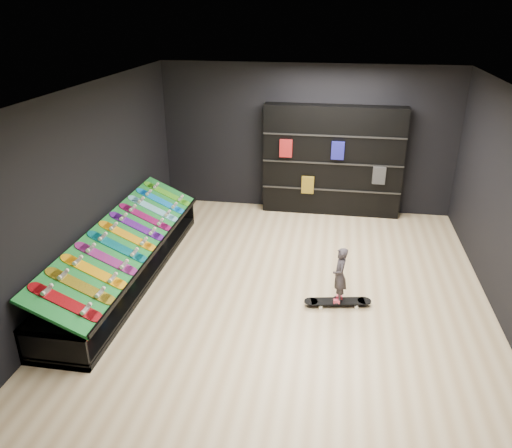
% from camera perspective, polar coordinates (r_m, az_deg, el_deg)
% --- Properties ---
extents(floor, '(6.00, 7.00, 0.01)m').
position_cam_1_polar(floor, '(7.74, 3.44, -7.63)').
color(floor, beige).
rests_on(floor, ground).
extents(ceiling, '(6.00, 7.00, 0.01)m').
position_cam_1_polar(ceiling, '(6.69, 4.08, 14.87)').
color(ceiling, white).
rests_on(ceiling, ground).
extents(wall_back, '(6.00, 0.02, 3.00)m').
position_cam_1_polar(wall_back, '(10.41, 5.79, 9.63)').
color(wall_back, black).
rests_on(wall_back, ground).
extents(wall_front, '(6.00, 0.02, 3.00)m').
position_cam_1_polar(wall_front, '(4.04, -1.68, -15.11)').
color(wall_front, black).
rests_on(wall_front, ground).
extents(wall_left, '(0.02, 7.00, 3.00)m').
position_cam_1_polar(wall_left, '(7.93, -18.42, 3.93)').
color(wall_left, black).
rests_on(wall_left, ground).
extents(display_rack, '(0.90, 4.50, 0.50)m').
position_cam_1_polar(display_rack, '(8.23, -14.51, -4.39)').
color(display_rack, black).
rests_on(display_rack, ground).
extents(turf_ramp, '(0.92, 4.50, 0.46)m').
position_cam_1_polar(turf_ramp, '(8.01, -14.51, -1.51)').
color(turf_ramp, '#106824').
rests_on(turf_ramp, display_rack).
extents(back_shelving, '(2.79, 0.33, 2.24)m').
position_cam_1_polar(back_shelving, '(10.32, 8.72, 7.14)').
color(back_shelving, black).
rests_on(back_shelving, ground).
extents(floor_skateboard, '(1.00, 0.40, 0.09)m').
position_cam_1_polar(floor_skateboard, '(7.45, 9.31, -8.91)').
color(floor_skateboard, black).
rests_on(floor_skateboard, ground).
extents(child, '(0.16, 0.21, 0.51)m').
position_cam_1_polar(child, '(7.29, 9.46, -6.94)').
color(child, black).
rests_on(child, floor_skateboard).
extents(display_board_0, '(0.93, 0.22, 0.50)m').
position_cam_1_polar(display_board_0, '(6.52, -20.95, -8.34)').
color(display_board_0, red).
rests_on(display_board_0, turf_ramp).
extents(display_board_1, '(0.93, 0.22, 0.50)m').
position_cam_1_polar(display_board_1, '(6.80, -19.41, -6.71)').
color(display_board_1, yellow).
rests_on(display_board_1, turf_ramp).
extents(display_board_2, '(0.93, 0.22, 0.50)m').
position_cam_1_polar(display_board_2, '(7.08, -18.01, -5.20)').
color(display_board_2, yellow).
rests_on(display_board_2, turf_ramp).
extents(display_board_3, '(0.93, 0.22, 0.50)m').
position_cam_1_polar(display_board_3, '(7.38, -16.72, -3.81)').
color(display_board_3, '#2626BF').
rests_on(display_board_3, turf_ramp).
extents(display_board_4, '(0.93, 0.22, 0.50)m').
position_cam_1_polar(display_board_4, '(7.68, -15.54, -2.53)').
color(display_board_4, '#0C8C99').
rests_on(display_board_4, turf_ramp).
extents(display_board_5, '(0.93, 0.22, 0.50)m').
position_cam_1_polar(display_board_5, '(7.99, -14.45, -1.34)').
color(display_board_5, orange).
rests_on(display_board_5, turf_ramp).
extents(display_board_6, '(0.93, 0.22, 0.50)m').
position_cam_1_polar(display_board_6, '(8.31, -13.44, -0.24)').
color(display_board_6, purple).
rests_on(display_board_6, turf_ramp).
extents(display_board_7, '(0.93, 0.22, 0.50)m').
position_cam_1_polar(display_board_7, '(8.63, -12.51, 0.77)').
color(display_board_7, '#E5198C').
rests_on(display_board_7, turf_ramp).
extents(display_board_8, '(0.93, 0.22, 0.50)m').
position_cam_1_polar(display_board_8, '(8.95, -11.64, 1.72)').
color(display_board_8, '#0CB2E5').
rests_on(display_board_8, turf_ramp).
extents(display_board_9, '(0.93, 0.22, 0.50)m').
position_cam_1_polar(display_board_9, '(9.28, -10.84, 2.59)').
color(display_board_9, blue).
rests_on(display_board_9, turf_ramp).
extents(display_board_10, '(0.93, 0.22, 0.50)m').
position_cam_1_polar(display_board_10, '(9.62, -10.09, 3.41)').
color(display_board_10, green).
rests_on(display_board_10, turf_ramp).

